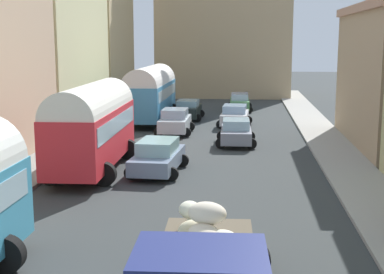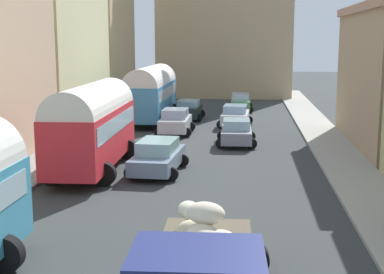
% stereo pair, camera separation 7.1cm
% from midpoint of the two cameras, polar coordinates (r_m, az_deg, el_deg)
% --- Properties ---
extents(ground_plane, '(154.00, 154.00, 0.00)m').
position_cam_midpoint_polar(ground_plane, '(30.50, 1.05, -1.14)').
color(ground_plane, '#343838').
extents(sidewalk_left, '(2.50, 70.00, 0.14)m').
position_cam_midpoint_polar(sidewalk_left, '(31.90, -12.04, -0.74)').
color(sidewalk_left, gray).
rests_on(sidewalk_left, ground).
extents(sidewalk_right, '(2.50, 70.00, 0.14)m').
position_cam_midpoint_polar(sidewalk_right, '(30.76, 14.64, -1.24)').
color(sidewalk_right, '#9D9A92').
rests_on(sidewalk_right, ground).
extents(building_left_3, '(5.63, 11.86, 12.70)m').
position_cam_midpoint_polar(building_left_3, '(39.57, -14.83, 10.35)').
color(building_left_3, beige).
rests_on(building_left_3, ground).
extents(building_left_4, '(5.40, 9.50, 13.77)m').
position_cam_midpoint_polar(building_left_4, '(50.16, -9.90, 11.05)').
color(building_left_4, tan).
rests_on(building_left_4, ground).
extents(distant_church, '(13.91, 7.86, 21.20)m').
position_cam_midpoint_polar(distant_church, '(59.21, 3.49, 11.52)').
color(distant_church, tan).
rests_on(distant_church, ground).
extents(parked_bus_1, '(3.35, 8.42, 4.01)m').
position_cam_midpoint_polar(parked_bus_1, '(25.15, -10.29, 1.44)').
color(parked_bus_1, red).
rests_on(parked_bus_1, ground).
extents(parked_bus_2, '(3.42, 9.65, 4.08)m').
position_cam_midpoint_polar(parked_bus_2, '(40.25, -4.23, 4.77)').
color(parked_bus_2, teal).
rests_on(parked_bus_2, ground).
extents(car_0, '(2.35, 3.83, 1.48)m').
position_cam_midpoint_polar(car_0, '(31.37, 4.72, 0.52)').
color(car_0, gray).
rests_on(car_0, ground).
extents(car_1, '(2.48, 3.93, 1.50)m').
position_cam_midpoint_polar(car_1, '(38.09, 4.59, 2.23)').
color(car_1, silver).
rests_on(car_1, ground).
extents(car_2, '(2.22, 4.34, 1.52)m').
position_cam_midpoint_polar(car_2, '(46.43, 5.10, 3.64)').
color(car_2, '#4E8B50').
rests_on(car_2, ground).
extents(car_4, '(2.54, 4.46, 1.52)m').
position_cam_midpoint_polar(car_4, '(24.68, -3.50, -2.03)').
color(car_4, slate).
rests_on(car_4, ground).
extents(car_5, '(2.35, 3.85, 1.61)m').
position_cam_midpoint_polar(car_5, '(35.01, -1.69, 1.64)').
color(car_5, silver).
rests_on(car_5, ground).
extents(car_6, '(2.36, 4.01, 1.49)m').
position_cam_midpoint_polar(car_6, '(41.31, -0.31, 2.88)').
color(car_6, black).
rests_on(car_6, ground).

